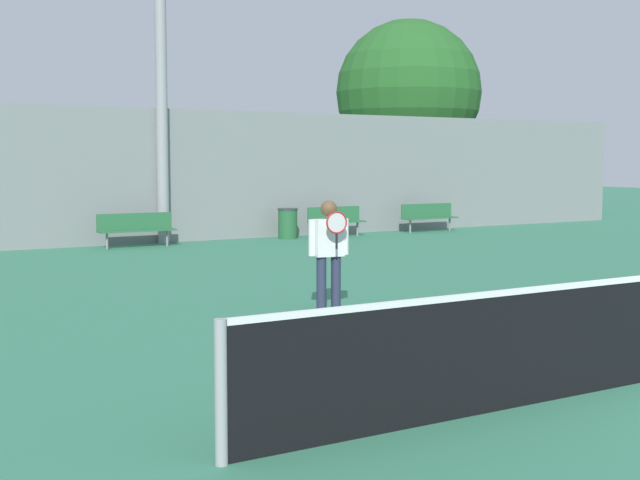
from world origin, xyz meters
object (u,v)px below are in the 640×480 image
Objects in this scene: bench_courtside_near at (336,219)px; bench_by_gate at (428,215)px; bench_adjacent_court at (136,227)px; tree_dark_dense at (409,93)px; tennis_player at (329,247)px; trash_bin at (288,223)px; light_pole_near_left at (160,15)px.

bench_by_gate is (3.29, 0.00, 0.00)m from bench_courtside_near.
bench_adjacent_court is 0.27× the size of tree_dark_dense.
trash_bin is at bearing 72.51° from tennis_player.
bench_adjacent_court is 13.52m from tree_dark_dense.
trash_bin is at bearing 2.68° from bench_adjacent_court.
bench_courtside_near and bench_adjacent_court have the same top height.
bench_courtside_near is (6.69, 10.23, -0.38)m from tennis_player.
bench_adjacent_court is at bearing -158.14° from tree_dark_dense.
bench_adjacent_court is at bearing -144.96° from light_pole_near_left.
tree_dark_dense is (6.18, 4.81, 4.01)m from bench_courtside_near.
tennis_player is 0.92× the size of bench_courtside_near.
bench_adjacent_court is at bearing 94.33° from tennis_player.
trash_bin is at bearing 171.74° from bench_courtside_near.
bench_by_gate is at bearing 55.02° from tennis_player.
tennis_player is 11.71m from trash_bin.
bench_adjacent_court is 4.39m from trash_bin.
bench_courtside_near is 8.80m from tree_dark_dense.
tennis_player is at bearing -130.57° from tree_dark_dense.
bench_adjacent_court is 0.19× the size of light_pole_near_left.
trash_bin is (-1.42, 0.21, -0.10)m from bench_courtside_near.
light_pole_near_left is at bearing 35.04° from bench_adjacent_court.
bench_by_gate is at bearing -0.00° from bench_adjacent_court.
bench_adjacent_court is 2.32× the size of trash_bin.
bench_by_gate is 4.72m from trash_bin.
tree_dark_dense is (2.89, 4.81, 4.01)m from bench_by_gate.
light_pole_near_left is at bearing 171.85° from trash_bin.
trash_bin is at bearing -8.15° from light_pole_near_left.
tennis_player is at bearing -116.81° from trash_bin.
bench_adjacent_court is at bearing -177.32° from trash_bin.
bench_courtside_near is at bearing -8.18° from light_pole_near_left.
tennis_player is 20.13m from tree_dark_dense.
tennis_player reaches higher than bench_adjacent_court.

